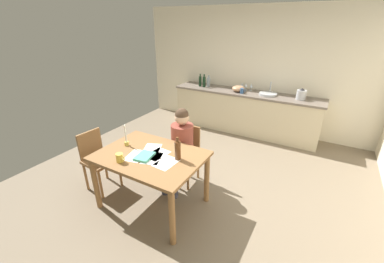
{
  "coord_description": "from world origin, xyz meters",
  "views": [
    {
      "loc": [
        1.51,
        -2.71,
        2.26
      ],
      "look_at": [
        -0.04,
        -0.01,
        0.85
      ],
      "focal_mm": 22.54,
      "sensor_mm": 36.0,
      "label": 1
    }
  ],
  "objects_px": {
    "dining_table": "(151,162)",
    "wine_glass_back_left": "(242,85)",
    "chair_at_table": "(185,151)",
    "person_seated": "(180,144)",
    "coffee_mug": "(120,158)",
    "bottle_wine_red": "(209,82)",
    "teacup_on_counter": "(242,91)",
    "bottle_vinegar": "(204,82)",
    "wine_glass_by_kettle": "(246,85)",
    "wine_bottle_on_table": "(178,150)",
    "stovetop_kettle": "(301,94)",
    "candlestick": "(126,140)",
    "wine_glass_near_sink": "(251,86)",
    "sink_unit": "(268,94)",
    "book_magazine": "(144,156)",
    "bottle_oil": "(200,81)",
    "chair_side_empty": "(98,158)",
    "mixing_bowl": "(238,89)"
  },
  "relations": [
    {
      "from": "teacup_on_counter",
      "to": "sink_unit",
      "type": "bearing_deg",
      "value": 17.04
    },
    {
      "from": "chair_at_table",
      "to": "stovetop_kettle",
      "type": "height_order",
      "value": "stovetop_kettle"
    },
    {
      "from": "bottle_wine_red",
      "to": "bottle_vinegar",
      "type": "bearing_deg",
      "value": -127.64
    },
    {
      "from": "wine_glass_by_kettle",
      "to": "teacup_on_counter",
      "type": "relative_size",
      "value": 1.36
    },
    {
      "from": "mixing_bowl",
      "to": "wine_glass_back_left",
      "type": "bearing_deg",
      "value": 86.44
    },
    {
      "from": "chair_at_table",
      "to": "book_magazine",
      "type": "distance_m",
      "value": 0.86
    },
    {
      "from": "candlestick",
      "to": "mixing_bowl",
      "type": "height_order",
      "value": "candlestick"
    },
    {
      "from": "bottle_wine_red",
      "to": "wine_glass_near_sink",
      "type": "distance_m",
      "value": 0.98
    },
    {
      "from": "book_magazine",
      "to": "chair_side_empty",
      "type": "bearing_deg",
      "value": 171.31
    },
    {
      "from": "person_seated",
      "to": "wine_glass_near_sink",
      "type": "bearing_deg",
      "value": 85.06
    },
    {
      "from": "wine_bottle_on_table",
      "to": "teacup_on_counter",
      "type": "xyz_separation_m",
      "value": [
        -0.16,
        2.72,
        0.07
      ]
    },
    {
      "from": "sink_unit",
      "to": "wine_glass_back_left",
      "type": "xyz_separation_m",
      "value": [
        -0.61,
        0.15,
        0.09
      ]
    },
    {
      "from": "wine_bottle_on_table",
      "to": "wine_glass_by_kettle",
      "type": "bearing_deg",
      "value": 93.35
    },
    {
      "from": "candlestick",
      "to": "stovetop_kettle",
      "type": "relative_size",
      "value": 1.34
    },
    {
      "from": "bottle_oil",
      "to": "bottle_wine_red",
      "type": "distance_m",
      "value": 0.2
    },
    {
      "from": "wine_bottle_on_table",
      "to": "bottle_vinegar",
      "type": "height_order",
      "value": "bottle_vinegar"
    },
    {
      "from": "chair_at_table",
      "to": "bottle_wine_red",
      "type": "bearing_deg",
      "value": 108.17
    },
    {
      "from": "wine_glass_back_left",
      "to": "bottle_oil",
      "type": "bearing_deg",
      "value": -168.92
    },
    {
      "from": "wine_bottle_on_table",
      "to": "wine_glass_back_left",
      "type": "height_order",
      "value": "wine_bottle_on_table"
    },
    {
      "from": "coffee_mug",
      "to": "wine_glass_by_kettle",
      "type": "relative_size",
      "value": 0.81
    },
    {
      "from": "dining_table",
      "to": "wine_glass_back_left",
      "type": "relative_size",
      "value": 8.48
    },
    {
      "from": "wine_glass_near_sink",
      "to": "wine_glass_by_kettle",
      "type": "distance_m",
      "value": 0.12
    },
    {
      "from": "wine_glass_by_kettle",
      "to": "wine_glass_back_left",
      "type": "xyz_separation_m",
      "value": [
        -0.09,
        0.0,
        0.0
      ]
    },
    {
      "from": "wine_glass_back_left",
      "to": "chair_side_empty",
      "type": "bearing_deg",
      "value": -107.57
    },
    {
      "from": "dining_table",
      "to": "book_magazine",
      "type": "relative_size",
      "value": 5.4
    },
    {
      "from": "bottle_oil",
      "to": "wine_glass_by_kettle",
      "type": "xyz_separation_m",
      "value": [
        1.04,
        0.19,
        -0.01
      ]
    },
    {
      "from": "dining_table",
      "to": "wine_bottle_on_table",
      "type": "bearing_deg",
      "value": 12.93
    },
    {
      "from": "stovetop_kettle",
      "to": "teacup_on_counter",
      "type": "height_order",
      "value": "stovetop_kettle"
    },
    {
      "from": "bottle_vinegar",
      "to": "teacup_on_counter",
      "type": "height_order",
      "value": "bottle_vinegar"
    },
    {
      "from": "dining_table",
      "to": "coffee_mug",
      "type": "relative_size",
      "value": 10.5
    },
    {
      "from": "dining_table",
      "to": "wine_bottle_on_table",
      "type": "xyz_separation_m",
      "value": [
        0.36,
        0.08,
        0.23
      ]
    },
    {
      "from": "chair_at_table",
      "to": "person_seated",
      "type": "xyz_separation_m",
      "value": [
        0.0,
        -0.15,
        0.19
      ]
    },
    {
      "from": "candlestick",
      "to": "teacup_on_counter",
      "type": "bearing_deg",
      "value": 77.21
    },
    {
      "from": "sink_unit",
      "to": "stovetop_kettle",
      "type": "distance_m",
      "value": 0.63
    },
    {
      "from": "wine_glass_near_sink",
      "to": "bottle_wine_red",
      "type": "bearing_deg",
      "value": -173.31
    },
    {
      "from": "bottle_vinegar",
      "to": "wine_glass_by_kettle",
      "type": "height_order",
      "value": "bottle_vinegar"
    },
    {
      "from": "chair_at_table",
      "to": "sink_unit",
      "type": "xyz_separation_m",
      "value": [
        0.63,
        2.24,
        0.43
      ]
    },
    {
      "from": "candlestick",
      "to": "sink_unit",
      "type": "height_order",
      "value": "sink_unit"
    },
    {
      "from": "chair_side_empty",
      "to": "book_magazine",
      "type": "bearing_deg",
      "value": -0.43
    },
    {
      "from": "coffee_mug",
      "to": "wine_bottle_on_table",
      "type": "xyz_separation_m",
      "value": [
        0.56,
        0.39,
        0.07
      ]
    },
    {
      "from": "teacup_on_counter",
      "to": "stovetop_kettle",
      "type": "bearing_deg",
      "value": 7.59
    },
    {
      "from": "chair_at_table",
      "to": "teacup_on_counter",
      "type": "xyz_separation_m",
      "value": [
        0.13,
        2.09,
        0.47
      ]
    },
    {
      "from": "candlestick",
      "to": "dining_table",
      "type": "bearing_deg",
      "value": -5.62
    },
    {
      "from": "chair_at_table",
      "to": "bottle_wine_red",
      "type": "relative_size",
      "value": 3.47
    },
    {
      "from": "teacup_on_counter",
      "to": "chair_at_table",
      "type": "bearing_deg",
      "value": -93.46
    },
    {
      "from": "wine_bottle_on_table",
      "to": "bottle_wine_red",
      "type": "height_order",
      "value": "bottle_wine_red"
    },
    {
      "from": "dining_table",
      "to": "bottle_vinegar",
      "type": "bearing_deg",
      "value": 104.33
    },
    {
      "from": "bottle_wine_red",
      "to": "chair_at_table",
      "type": "bearing_deg",
      "value": -71.83
    },
    {
      "from": "bottle_wine_red",
      "to": "wine_glass_back_left",
      "type": "height_order",
      "value": "bottle_wine_red"
    },
    {
      "from": "person_seated",
      "to": "coffee_mug",
      "type": "xyz_separation_m",
      "value": [
        -0.28,
        -0.87,
        0.14
      ]
    }
  ]
}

